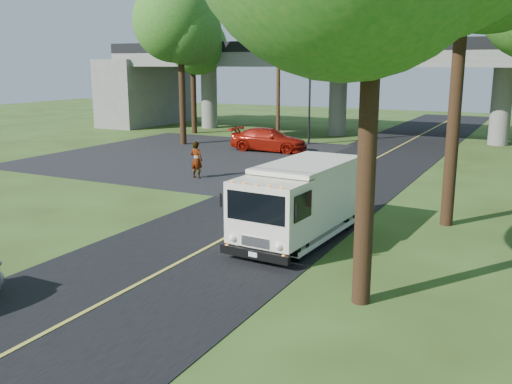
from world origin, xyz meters
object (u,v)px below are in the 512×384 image
Objects in this scene: utility_pole at (278,79)px; pedestrian at (196,160)px; red_sedan at (269,140)px; tree_left_far at (193,40)px; step_van at (300,199)px; traffic_signal at (310,99)px; tree_left_lot at (181,29)px.

utility_pole is 12.53m from pedestrian.
utility_pole is 1.75× the size of red_sedan.
tree_left_far reaches higher than step_van.
traffic_signal is 0.50× the size of tree_left_lot.
step_van is (9.70, -19.03, -3.24)m from utility_pole.
traffic_signal is at bearing -9.65° from tree_left_far.
traffic_signal is at bearing 114.67° from step_van.
tree_left_lot is at bearing -63.43° from tree_left_far.
red_sedan is 9.89m from pedestrian.
pedestrian is (0.76, -9.86, 0.18)m from red_sedan.
red_sedan is 2.77× the size of pedestrian.
tree_left_lot is 2.04× the size of red_sedan.
tree_left_lot is 24.15m from step_van.
step_van is (16.00, -16.87, -6.54)m from tree_left_lot.
tree_left_lot reaches higher than utility_pole.
utility_pole is 1.48× the size of step_van.
tree_left_far is (-10.79, 1.84, 4.25)m from traffic_signal.
traffic_signal is 1.01× the size of red_sedan.
tree_left_lot is 9.75m from red_sedan.
pedestrian is at bearing 143.88° from step_van.
traffic_signal is 14.12m from pedestrian.
tree_left_lot reaches higher than pedestrian.
step_van is at bearing 142.95° from pedestrian.
utility_pole is (-1.50, -2.00, 1.40)m from traffic_signal.
tree_left_far is at bearing 157.57° from utility_pole.
traffic_signal is at bearing 28.11° from tree_left_lot.
step_van is 19.39m from red_sedan.
utility_pole is 7.43m from tree_left_lot.
traffic_signal is at bearing -89.26° from pedestrian.
utility_pole reaches higher than traffic_signal.
utility_pole is 21.61m from step_van.
tree_left_lot is at bearing -50.49° from pedestrian.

